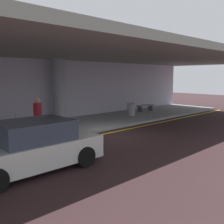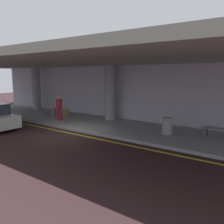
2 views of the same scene
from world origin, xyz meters
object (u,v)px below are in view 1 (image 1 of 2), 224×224
object	(u,v)px
bench_metal	(145,107)
suitcase_upright_secondary	(16,126)
trash_bin_steel	(131,109)
support_column_left_mid	(59,90)
traveler_with_luggage	(38,113)
car_silver	(32,147)

from	to	relation	value
bench_metal	suitcase_upright_secondary	bearing A→B (deg)	-177.42
bench_metal	trash_bin_steel	bearing A→B (deg)	-163.71
support_column_left_mid	bench_metal	xyz separation A→B (m)	(7.06, -0.70, -1.47)
suitcase_upright_secondary	bench_metal	xyz separation A→B (m)	(10.20, 0.46, 0.04)
bench_metal	trash_bin_steel	distance (m)	2.48
traveler_with_luggage	trash_bin_steel	world-z (taller)	traveler_with_luggage
support_column_left_mid	traveler_with_luggage	bearing A→B (deg)	-138.25
support_column_left_mid	bench_metal	bearing A→B (deg)	-5.70
traveler_with_luggage	trash_bin_steel	xyz separation A→B (m)	(7.23, 0.87, -0.54)
car_silver	traveler_with_luggage	size ratio (longest dim) A/B	2.44
trash_bin_steel	traveler_with_luggage	bearing A→B (deg)	-173.14
car_silver	suitcase_upright_secondary	size ratio (longest dim) A/B	4.56
support_column_left_mid	suitcase_upright_secondary	distance (m)	3.68
traveler_with_luggage	suitcase_upright_secondary	bearing A→B (deg)	-82.06
car_silver	trash_bin_steel	xyz separation A→B (m)	(9.27, 4.55, -0.14)
traveler_with_luggage	bench_metal	distance (m)	9.75
suitcase_upright_secondary	trash_bin_steel	xyz separation A→B (m)	(7.83, -0.23, 0.11)
support_column_left_mid	bench_metal	world-z (taller)	support_column_left_mid
support_column_left_mid	traveler_with_luggage	size ratio (longest dim) A/B	2.17
support_column_left_mid	trash_bin_steel	bearing A→B (deg)	-16.62
car_silver	traveler_with_luggage	distance (m)	4.22
car_silver	traveler_with_luggage	world-z (taller)	traveler_with_luggage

